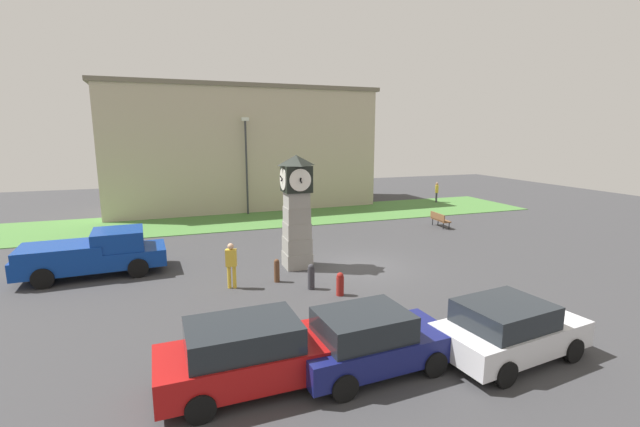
{
  "coord_description": "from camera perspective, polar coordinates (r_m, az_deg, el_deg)",
  "views": [
    {
      "loc": [
        -7.68,
        -16.51,
        5.85
      ],
      "look_at": [
        -1.05,
        2.37,
        2.04
      ],
      "focal_mm": 24.0,
      "sensor_mm": 36.0,
      "label": 1
    }
  ],
  "objects": [
    {
      "name": "bench",
      "position": [
        27.76,
        15.67,
        -0.69
      ],
      "size": [
        0.64,
        1.63,
        0.9
      ],
      "color": "brown",
      "rests_on": "ground_plane"
    },
    {
      "name": "clock_tower",
      "position": [
        18.46,
        -3.13,
        0.39
      ],
      "size": [
        1.45,
        1.55,
        4.92
      ],
      "color": "gray",
      "rests_on": "ground_plane"
    },
    {
      "name": "grass_verge_far",
      "position": [
        29.94,
        -7.91,
        -0.56
      ],
      "size": [
        40.24,
        7.15,
        0.04
      ],
      "primitive_type": "cube",
      "color": "#477A38",
      "rests_on": "ground_plane"
    },
    {
      "name": "car_near_tower",
      "position": [
        11.08,
        6.67,
        -16.48
      ],
      "size": [
        4.06,
        2.13,
        1.57
      ],
      "color": "navy",
      "rests_on": "ground_plane"
    },
    {
      "name": "pedestrian_near_bench",
      "position": [
        16.59,
        -11.75,
        -6.41
      ],
      "size": [
        0.45,
        0.35,
        1.76
      ],
      "color": "gold",
      "rests_on": "ground_plane"
    },
    {
      "name": "ground_plane",
      "position": [
        19.12,
        5.37,
        -7.09
      ],
      "size": [
        67.07,
        67.07,
        0.0
      ],
      "primitive_type": "plane",
      "color": "#38383A"
    },
    {
      "name": "bollard_mid_row",
      "position": [
        16.31,
        -1.19,
        -8.38
      ],
      "size": [
        0.26,
        0.26,
        0.99
      ],
      "color": "#333338",
      "rests_on": "ground_plane"
    },
    {
      "name": "car_by_building",
      "position": [
        12.59,
        23.87,
        -13.92
      ],
      "size": [
        4.19,
        2.41,
        1.55
      ],
      "color": "silver",
      "rests_on": "ground_plane"
    },
    {
      "name": "street_lamp_far_side",
      "position": [
        30.91,
        -9.8,
        7.07
      ],
      "size": [
        0.5,
        0.24,
        6.88
      ],
      "color": "#333338",
      "rests_on": "ground_plane"
    },
    {
      "name": "bollard_near_tower",
      "position": [
        17.14,
        -5.78,
        -7.55
      ],
      "size": [
        0.22,
        0.22,
        0.94
      ],
      "color": "brown",
      "rests_on": "ground_plane"
    },
    {
      "name": "pedestrian_by_cars",
      "position": [
        37.38,
        15.29,
        2.9
      ],
      "size": [
        0.41,
        0.47,
        1.71
      ],
      "color": "#3F3F47",
      "rests_on": "ground_plane"
    },
    {
      "name": "bollard_far_row",
      "position": [
        15.75,
        2.69,
        -9.34
      ],
      "size": [
        0.28,
        0.28,
        0.87
      ],
      "color": "maroon",
      "rests_on": "ground_plane"
    },
    {
      "name": "pickup_truck",
      "position": [
        20.04,
        -27.89,
        -4.71
      ],
      "size": [
        5.69,
        2.48,
        1.85
      ],
      "color": "navy",
      "rests_on": "ground_plane"
    },
    {
      "name": "car_navy_sedan",
      "position": [
        10.51,
        -8.77,
        -17.94
      ],
      "size": [
        4.65,
        2.07,
        1.63
      ],
      "color": "#A51111",
      "rests_on": "ground_plane"
    },
    {
      "name": "warehouse_blue_far",
      "position": [
        35.01,
        -10.48,
        8.63
      ],
      "size": [
        20.82,
        8.29,
        9.28
      ],
      "color": "#B7A88E",
      "rests_on": "ground_plane"
    }
  ]
}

